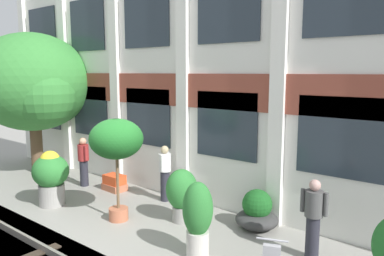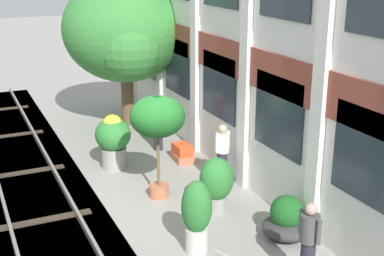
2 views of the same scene
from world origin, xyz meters
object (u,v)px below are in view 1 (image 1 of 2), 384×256
object	(u,v)px
potted_plant_stone_basin	(182,192)
potted_plant_square_trough	(114,183)
resident_watching_tracks	(84,160)
resident_near_plants	(313,217)
resident_by_doorway	(165,172)
potted_plant_fluted_column	(51,175)
potted_plant_wide_bowl	(257,213)
potted_plant_low_pan	(116,142)
broadleaf_tree	(33,85)
potted_plant_ribbed_drum	(198,216)

from	to	relation	value
potted_plant_stone_basin	potted_plant_square_trough	world-z (taller)	potted_plant_stone_basin
resident_watching_tracks	resident_near_plants	xyz separation A→B (m)	(7.43, -0.07, 0.02)
resident_watching_tracks	resident_by_doorway	bearing A→B (deg)	115.09
potted_plant_stone_basin	resident_by_doorway	world-z (taller)	resident_by_doorway
potted_plant_fluted_column	potted_plant_wide_bowl	distance (m)	5.55
potted_plant_stone_basin	potted_plant_low_pan	bearing A→B (deg)	-144.71
potted_plant_fluted_column	potted_plant_square_trough	world-z (taller)	potted_plant_fluted_column
broadleaf_tree	potted_plant_fluted_column	size ratio (longest dim) A/B	3.28
potted_plant_fluted_column	resident_near_plants	xyz separation A→B (m)	(6.65, 1.52, 0.01)
potted_plant_stone_basin	potted_plant_wide_bowl	distance (m)	1.83
potted_plant_fluted_column	potted_plant_low_pan	bearing A→B (deg)	11.32
potted_plant_fluted_column	potted_plant_stone_basin	xyz separation A→B (m)	(3.50, 1.35, -0.11)
potted_plant_ribbed_drum	resident_watching_tracks	world-z (taller)	resident_watching_tracks
broadleaf_tree	potted_plant_wide_bowl	size ratio (longest dim) A/B	4.95
potted_plant_ribbed_drum	resident_by_doorway	size ratio (longest dim) A/B	0.96
resident_by_doorway	resident_near_plants	world-z (taller)	resident_near_plants
potted_plant_ribbed_drum	potted_plant_square_trough	world-z (taller)	potted_plant_ribbed_drum
resident_by_doorway	broadleaf_tree	bearing A→B (deg)	-17.37
potted_plant_square_trough	potted_plant_low_pan	world-z (taller)	potted_plant_low_pan
potted_plant_fluted_column	potted_plant_ribbed_drum	bearing A→B (deg)	2.52
potted_plant_wide_bowl	potted_plant_low_pan	distance (m)	3.69
potted_plant_square_trough	potted_plant_low_pan	distance (m)	2.94
potted_plant_wide_bowl	potted_plant_square_trough	world-z (taller)	potted_plant_wide_bowl
broadleaf_tree	resident_by_doorway	world-z (taller)	broadleaf_tree
broadleaf_tree	potted_plant_wide_bowl	world-z (taller)	broadleaf_tree
broadleaf_tree	resident_near_plants	xyz separation A→B (m)	(10.20, -0.04, -2.29)
potted_plant_wide_bowl	potted_plant_low_pan	xyz separation A→B (m)	(-2.88, -1.69, 1.57)
potted_plant_ribbed_drum	resident_near_plants	bearing A→B (deg)	36.17
potted_plant_fluted_column	resident_by_doorway	xyz separation A→B (m)	(2.17, 2.18, -0.00)
resident_by_doorway	resident_near_plants	bearing A→B (deg)	148.04
resident_by_doorway	potted_plant_wide_bowl	bearing A→B (deg)	155.54
resident_by_doorway	potted_plant_ribbed_drum	bearing A→B (deg)	120.23
broadleaf_tree	potted_plant_low_pan	xyz separation A→B (m)	(5.77, -1.12, -1.19)
potted_plant_stone_basin	resident_watching_tracks	xyz separation A→B (m)	(-4.28, 0.25, 0.10)
potted_plant_wide_bowl	potted_plant_square_trough	xyz separation A→B (m)	(-4.78, -0.24, -0.14)
potted_plant_square_trough	resident_near_plants	xyz separation A→B (m)	(6.32, -0.37, 0.62)
potted_plant_stone_basin	resident_by_doorway	bearing A→B (deg)	147.70
broadleaf_tree	potted_plant_stone_basin	bearing A→B (deg)	-1.78
broadleaf_tree	resident_near_plants	world-z (taller)	broadleaf_tree
resident_by_doorway	resident_watching_tracks	bearing A→B (deg)	-12.26
potted_plant_wide_bowl	resident_by_doorway	bearing A→B (deg)	179.10
potted_plant_ribbed_drum	potted_plant_wide_bowl	size ratio (longest dim) A/B	1.51
potted_plant_ribbed_drum	resident_watching_tracks	bearing A→B (deg)	166.26
potted_plant_stone_basin	potted_plant_wide_bowl	world-z (taller)	potted_plant_stone_basin
potted_plant_square_trough	potted_plant_wide_bowl	bearing A→B (deg)	2.91
potted_plant_wide_bowl	resident_near_plants	size ratio (longest dim) A/B	0.63
broadleaf_tree	potted_plant_ribbed_drum	xyz separation A→B (m)	(8.41, -1.35, -2.31)
potted_plant_ribbed_drum	resident_near_plants	xyz separation A→B (m)	(1.79, 1.31, 0.03)
potted_plant_fluted_column	potted_plant_stone_basin	world-z (taller)	potted_plant_fluted_column
resident_by_doorway	potted_plant_fluted_column	bearing A→B (deg)	21.63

